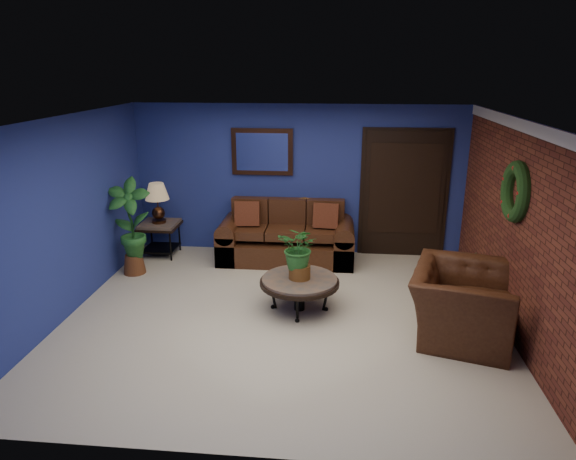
# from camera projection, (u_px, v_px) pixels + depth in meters

# --- Properties ---
(floor) EXTENTS (5.50, 5.50, 0.00)m
(floor) POSITION_uv_depth(u_px,v_px,m) (283.00, 316.00, 6.61)
(floor) COLOR beige
(floor) RESTS_ON ground
(wall_back) EXTENTS (5.50, 0.04, 2.50)m
(wall_back) POSITION_uv_depth(u_px,v_px,m) (298.00, 180.00, 8.59)
(wall_back) COLOR navy
(wall_back) RESTS_ON ground
(wall_left) EXTENTS (0.04, 5.00, 2.50)m
(wall_left) POSITION_uv_depth(u_px,v_px,m) (66.00, 218.00, 6.47)
(wall_left) COLOR navy
(wall_left) RESTS_ON ground
(wall_right_brick) EXTENTS (0.04, 5.00, 2.50)m
(wall_right_brick) POSITION_uv_depth(u_px,v_px,m) (517.00, 230.00, 5.97)
(wall_right_brick) COLOR maroon
(wall_right_brick) RESTS_ON ground
(ceiling) EXTENTS (5.50, 5.00, 0.02)m
(ceiling) POSITION_uv_depth(u_px,v_px,m) (282.00, 119.00, 5.84)
(ceiling) COLOR silver
(ceiling) RESTS_ON wall_back
(crown_molding) EXTENTS (0.03, 5.00, 0.14)m
(crown_molding) POSITION_uv_depth(u_px,v_px,m) (529.00, 128.00, 5.61)
(crown_molding) COLOR white
(crown_molding) RESTS_ON wall_right_brick
(wall_mirror) EXTENTS (1.02, 0.06, 0.77)m
(wall_mirror) POSITION_uv_depth(u_px,v_px,m) (262.00, 152.00, 8.46)
(wall_mirror) COLOR #402213
(wall_mirror) RESTS_ON wall_back
(closet_door) EXTENTS (1.44, 0.06, 2.18)m
(closet_door) POSITION_uv_depth(u_px,v_px,m) (404.00, 194.00, 8.46)
(closet_door) COLOR black
(closet_door) RESTS_ON wall_back
(wreath) EXTENTS (0.16, 0.72, 0.72)m
(wreath) POSITION_uv_depth(u_px,v_px,m) (516.00, 192.00, 5.89)
(wreath) COLOR black
(wreath) RESTS_ON wall_right_brick
(sofa) EXTENTS (2.19, 0.95, 0.99)m
(sofa) POSITION_uv_depth(u_px,v_px,m) (287.00, 240.00, 8.49)
(sofa) COLOR #442513
(sofa) RESTS_ON ground
(coffee_table) EXTENTS (1.04, 1.04, 0.45)m
(coffee_table) POSITION_uv_depth(u_px,v_px,m) (299.00, 282.00, 6.68)
(coffee_table) COLOR #4D4743
(coffee_table) RESTS_ON ground
(end_table) EXTENTS (0.63, 0.63, 0.57)m
(end_table) POSITION_uv_depth(u_px,v_px,m) (160.00, 230.00, 8.62)
(end_table) COLOR #4D4743
(end_table) RESTS_ON ground
(table_lamp) EXTENTS (0.39, 0.39, 0.65)m
(table_lamp) POSITION_uv_depth(u_px,v_px,m) (157.00, 198.00, 8.45)
(table_lamp) COLOR #402213
(table_lamp) RESTS_ON end_table
(side_chair) EXTENTS (0.46, 0.46, 1.02)m
(side_chair) POSITION_uv_depth(u_px,v_px,m) (304.00, 225.00, 8.43)
(side_chair) COLOR #513217
(side_chair) RESTS_ON ground
(armchair) EXTENTS (1.43, 1.55, 0.84)m
(armchair) POSITION_uv_depth(u_px,v_px,m) (462.00, 303.00, 6.03)
(armchair) COLOR #442513
(armchair) RESTS_ON ground
(coffee_plant) EXTENTS (0.66, 0.62, 0.72)m
(coffee_plant) POSITION_uv_depth(u_px,v_px,m) (300.00, 250.00, 6.54)
(coffee_plant) COLOR brown
(coffee_plant) RESTS_ON coffee_table
(floor_plant) EXTENTS (0.40, 0.36, 0.76)m
(floor_plant) POSITION_uv_depth(u_px,v_px,m) (462.00, 278.00, 6.84)
(floor_plant) COLOR brown
(floor_plant) RESTS_ON ground
(tall_plant) EXTENTS (0.68, 0.49, 1.49)m
(tall_plant) POSITION_uv_depth(u_px,v_px,m) (130.00, 223.00, 7.75)
(tall_plant) COLOR brown
(tall_plant) RESTS_ON ground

